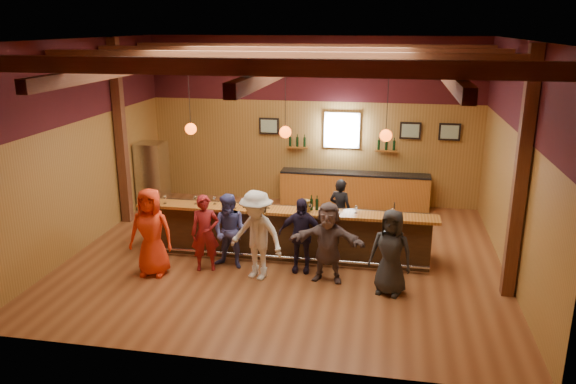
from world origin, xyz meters
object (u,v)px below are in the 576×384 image
(bar_counter, at_px, (288,231))
(customer_orange, at_px, (151,232))
(customer_dark, at_px, (391,252))
(bottle_a, at_px, (311,204))
(customer_redvest, at_px, (205,233))
(customer_denim, at_px, (230,231))
(customer_brown, at_px, (328,242))
(customer_navy, at_px, (301,235))
(back_bar_cabinet, at_px, (354,189))
(bartender, at_px, (340,210))
(ice_bucket, at_px, (305,206))
(customer_white, at_px, (257,235))
(stainless_fridge, at_px, (153,176))

(bar_counter, bearing_deg, customer_orange, -148.52)
(customer_dark, xyz_separation_m, bottle_a, (-1.64, 1.24, 0.43))
(customer_orange, height_order, customer_redvest, customer_orange)
(bar_counter, height_order, bottle_a, bottle_a)
(customer_denim, bearing_deg, customer_brown, 2.65)
(bar_counter, bearing_deg, customer_navy, -62.96)
(back_bar_cabinet, xyz_separation_m, bartender, (-0.14, -2.62, 0.26))
(bar_counter, bearing_deg, customer_denim, -138.38)
(customer_orange, distance_m, customer_navy, 2.94)
(customer_orange, distance_m, customer_denim, 1.55)
(customer_brown, bearing_deg, ice_bucket, 129.83)
(back_bar_cabinet, distance_m, customer_redvest, 5.38)
(customer_redvest, distance_m, customer_brown, 2.47)
(customer_orange, bearing_deg, customer_white, 1.83)
(stainless_fridge, bearing_deg, bartender, -16.23)
(stainless_fridge, height_order, customer_redvest, stainless_fridge)
(customer_brown, xyz_separation_m, ice_bucket, (-0.58, 0.81, 0.44))
(back_bar_cabinet, xyz_separation_m, customer_orange, (-3.62, -5.06, 0.41))
(customer_denim, distance_m, bottle_a, 1.75)
(customer_navy, bearing_deg, bottle_a, 75.42)
(customer_white, height_order, customer_brown, customer_white)
(ice_bucket, relative_size, bottle_a, 0.74)
(customer_redvest, xyz_separation_m, customer_brown, (2.47, -0.06, 0.01))
(customer_redvest, height_order, customer_brown, customer_brown)
(bartender, height_order, bottle_a, bartender)
(bar_counter, relative_size, bottle_a, 19.55)
(back_bar_cabinet, distance_m, customer_navy, 4.47)
(bar_counter, relative_size, customer_brown, 3.97)
(bar_counter, xyz_separation_m, customer_denim, (-1.01, -0.90, 0.25))
(customer_orange, bearing_deg, bar_counter, 27.93)
(ice_bucket, bearing_deg, customer_dark, -32.70)
(customer_dark, relative_size, bartender, 1.10)
(bar_counter, height_order, customer_white, customer_white)
(customer_denim, bearing_deg, bar_counter, 51.67)
(bar_counter, bearing_deg, bottle_a, -24.29)
(customer_redvest, bearing_deg, bar_counter, 20.37)
(customer_redvest, distance_m, customer_white, 1.13)
(back_bar_cabinet, bearing_deg, customer_dark, -78.73)
(customer_redvest, height_order, bartender, customer_redvest)
(bar_counter, height_order, customer_dark, customer_dark)
(customer_white, bearing_deg, customer_navy, 52.08)
(back_bar_cabinet, relative_size, customer_dark, 2.48)
(customer_navy, xyz_separation_m, bottle_a, (0.13, 0.58, 0.47))
(back_bar_cabinet, relative_size, customer_redvest, 2.56)
(stainless_fridge, xyz_separation_m, customer_white, (3.75, -3.75, -0.01))
(customer_navy, height_order, customer_brown, customer_brown)
(customer_dark, xyz_separation_m, bartender, (-1.15, 2.43, -0.07))
(customer_orange, xyz_separation_m, customer_white, (2.07, 0.20, 0.01))
(customer_dark, height_order, bottle_a, customer_dark)
(bar_counter, height_order, customer_orange, customer_orange)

